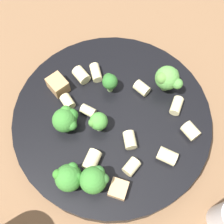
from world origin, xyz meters
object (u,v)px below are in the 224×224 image
at_px(rigatoni_7, 96,73).
at_px(rigatoni_10, 131,167).
at_px(rigatoni_4, 92,160).
at_px(chicken_chunk_0, 118,189).
at_px(broccoli_floret_0, 98,122).
at_px(rigatoni_1, 88,111).
at_px(pasta_bowl, 112,119).
at_px(broccoli_floret_3, 94,179).
at_px(rigatoni_5, 81,75).
at_px(rigatoni_3, 177,106).
at_px(rigatoni_9, 191,131).
at_px(rigatoni_6, 142,88).
at_px(broccoli_floret_2, 169,81).
at_px(chicken_chunk_1, 58,85).
at_px(rigatoni_8, 68,102).
at_px(broccoli_floret_4, 66,119).
at_px(broccoli_floret_1, 110,81).
at_px(broccoli_floret_5, 69,177).
at_px(rigatoni_0, 129,141).

bearing_deg(rigatoni_7, rigatoni_10, 78.29).
distance_m(rigatoni_4, chicken_chunk_0, 0.05).
distance_m(broccoli_floret_0, rigatoni_1, 0.03).
bearing_deg(pasta_bowl, broccoli_floret_3, 47.22).
xyz_separation_m(pasta_bowl, rigatoni_5, (0.01, -0.08, 0.02)).
relative_size(pasta_bowl, rigatoni_4, 10.98).
relative_size(pasta_bowl, rigatoni_5, 11.79).
bearing_deg(rigatoni_3, broccoli_floret_0, -14.88).
distance_m(broccoli_floret_3, rigatoni_9, 0.14).
distance_m(rigatoni_6, rigatoni_9, 0.09).
height_order(broccoli_floret_2, rigatoni_9, broccoli_floret_2).
bearing_deg(chicken_chunk_1, rigatoni_1, 108.05).
xyz_separation_m(rigatoni_1, rigatoni_4, (0.03, 0.07, 0.00)).
relative_size(broccoli_floret_2, rigatoni_8, 2.12).
height_order(broccoli_floret_4, chicken_chunk_1, broccoli_floret_4).
xyz_separation_m(broccoli_floret_3, rigatoni_1, (-0.04, -0.09, -0.02)).
xyz_separation_m(broccoli_floret_1, chicken_chunk_1, (0.06, -0.04, -0.01)).
bearing_deg(chicken_chunk_0, rigatoni_6, -134.35).
distance_m(broccoli_floret_1, rigatoni_10, 0.12).
relative_size(broccoli_floret_2, rigatoni_1, 2.12).
height_order(rigatoni_7, rigatoni_10, rigatoni_10).
bearing_deg(broccoli_floret_3, pasta_bowl, -132.78).
relative_size(broccoli_floret_2, broccoli_floret_4, 1.17).
relative_size(broccoli_floret_5, rigatoni_7, 1.37).
bearing_deg(rigatoni_10, broccoli_floret_3, -6.84).
bearing_deg(rigatoni_1, pasta_bowl, 143.25).
distance_m(rigatoni_4, rigatoni_8, 0.09).
distance_m(rigatoni_6, rigatoni_8, 0.11).
height_order(rigatoni_6, rigatoni_7, rigatoni_6).
xyz_separation_m(rigatoni_4, rigatoni_5, (-0.05, -0.12, -0.00)).
height_order(rigatoni_5, rigatoni_8, rigatoni_5).
bearing_deg(rigatoni_4, chicken_chunk_0, 102.99).
height_order(rigatoni_4, rigatoni_10, rigatoni_4).
relative_size(broccoli_floret_0, rigatoni_10, 1.63).
distance_m(rigatoni_0, rigatoni_5, 0.12).
bearing_deg(rigatoni_8, chicken_chunk_1, -89.58).
distance_m(rigatoni_5, rigatoni_6, 0.09).
distance_m(broccoli_floret_1, broccoli_floret_4, 0.08).
distance_m(broccoli_floret_4, rigatoni_6, 0.12).
distance_m(broccoli_floret_3, chicken_chunk_0, 0.04).
relative_size(rigatoni_3, rigatoni_5, 1.05).
distance_m(rigatoni_8, chicken_chunk_1, 0.03).
height_order(broccoli_floret_0, rigatoni_6, broccoli_floret_0).
bearing_deg(rigatoni_8, broccoli_floret_0, 109.83).
bearing_deg(pasta_bowl, rigatoni_7, -100.77).
bearing_deg(rigatoni_3, rigatoni_0, 6.84).
xyz_separation_m(broccoli_floret_2, rigatoni_7, (0.08, -0.07, -0.02)).
bearing_deg(rigatoni_1, broccoli_floret_2, 167.61).
relative_size(broccoli_floret_1, rigatoni_5, 1.36).
relative_size(broccoli_floret_4, rigatoni_10, 1.78).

